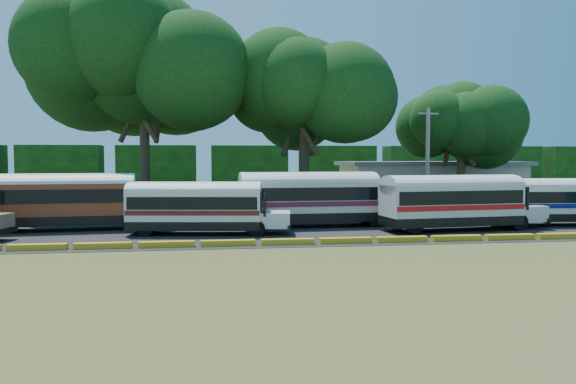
{
  "coord_description": "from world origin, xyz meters",
  "views": [
    {
      "loc": [
        -5.46,
        -26.82,
        4.39
      ],
      "look_at": [
        -0.77,
        6.0,
        2.36
      ],
      "focal_mm": 35.0,
      "sensor_mm": 36.0,
      "label": 1
    }
  ],
  "objects": [
    {
      "name": "ground",
      "position": [
        0.0,
        0.0,
        0.0
      ],
      "size": [
        160.0,
        160.0,
        0.0
      ],
      "primitive_type": "plane",
      "color": "#3A501A",
      "rests_on": "ground"
    },
    {
      "name": "asphalt_strip",
      "position": [
        1.0,
        12.0,
        0.01
      ],
      "size": [
        64.0,
        24.0,
        0.02
      ],
      "primitive_type": "cube",
      "color": "black",
      "rests_on": "ground"
    },
    {
      "name": "curb",
      "position": [
        -0.0,
        1.0,
        0.15
      ],
      "size": [
        53.7,
        0.45,
        0.3
      ],
      "color": "gold",
      "rests_on": "ground"
    },
    {
      "name": "terminal_building",
      "position": [
        18.0,
        30.0,
        2.03
      ],
      "size": [
        19.0,
        9.0,
        4.0
      ],
      "color": "#BCB6AC",
      "rests_on": "ground"
    },
    {
      "name": "treeline_backdrop",
      "position": [
        0.0,
        48.0,
        3.0
      ],
      "size": [
        130.0,
        4.0,
        6.0
      ],
      "color": "black",
      "rests_on": "ground"
    },
    {
      "name": "bus_red",
      "position": [
        -13.97,
        8.51,
        1.98
      ],
      "size": [
        10.68,
        3.45,
        3.45
      ],
      "rotation": [
        0.0,
        0.0,
        0.08
      ],
      "color": "black",
      "rests_on": "ground"
    },
    {
      "name": "bus_cream_west",
      "position": [
        -5.99,
        5.48,
        1.72
      ],
      "size": [
        9.46,
        3.56,
        3.03
      ],
      "rotation": [
        0.0,
        0.0,
        -0.14
      ],
      "color": "black",
      "rests_on": "ground"
    },
    {
      "name": "bus_cream_east",
      "position": [
        1.05,
        8.11,
        1.98
      ],
      "size": [
        10.74,
        3.06,
        3.5
      ],
      "rotation": [
        0.0,
        0.0,
        0.04
      ],
      "color": "black",
      "rests_on": "ground"
    },
    {
      "name": "bus_white_red",
      "position": [
        9.22,
        5.02,
        1.9
      ],
      "size": [
        10.44,
        3.59,
        3.36
      ],
      "rotation": [
        0.0,
        0.0,
        0.11
      ],
      "color": "black",
      "rests_on": "ground"
    },
    {
      "name": "bus_white_blue",
      "position": [
        16.4,
        6.64,
        1.73
      ],
      "size": [
        9.49,
        3.12,
        3.06
      ],
      "rotation": [
        0.0,
        0.0,
        -0.09
      ],
      "color": "black",
      "rests_on": "ground"
    },
    {
      "name": "tree_west",
      "position": [
        -10.55,
        20.26,
        12.55
      ],
      "size": [
        15.05,
        15.05,
        18.1
      ],
      "color": "#3C2F1E",
      "rests_on": "ground"
    },
    {
      "name": "tree_center",
      "position": [
        2.28,
        18.06,
        10.17
      ],
      "size": [
        10.4,
        10.4,
        14.03
      ],
      "color": "#3C2F1E",
      "rests_on": "ground"
    },
    {
      "name": "tree_east",
      "position": [
        18.35,
        23.54,
        8.25
      ],
      "size": [
        8.9,
        8.9,
        11.56
      ],
      "color": "#3C2F1E",
      "rests_on": "ground"
    },
    {
      "name": "utility_pole",
      "position": [
        11.03,
        13.76,
        4.18
      ],
      "size": [
        1.6,
        0.3,
        8.13
      ],
      "color": "gray",
      "rests_on": "ground"
    }
  ]
}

